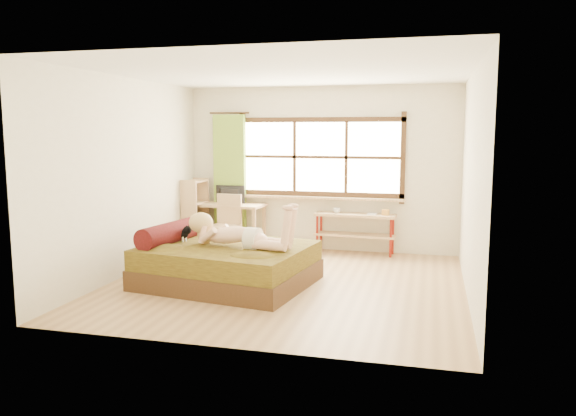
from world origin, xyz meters
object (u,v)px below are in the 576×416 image
(woman, at_px, (237,223))
(bookshelf, at_px, (195,213))
(desk, at_px, (228,210))
(bed, at_px, (224,263))
(pipe_shelf, at_px, (356,224))
(chair, at_px, (227,221))
(kitten, at_px, (179,232))

(woman, height_order, bookshelf, bookshelf)
(bookshelf, bearing_deg, desk, 11.62)
(bed, distance_m, desk, 2.29)
(bed, relative_size, pipe_shelf, 1.73)
(woman, relative_size, bookshelf, 1.23)
(chair, relative_size, bookshelf, 0.82)
(woman, height_order, kitten, woman)
(chair, xyz_separation_m, bookshelf, (-0.67, 0.27, 0.06))
(woman, bearing_deg, bookshelf, 134.33)
(woman, bearing_deg, kitten, 179.08)
(chair, bearing_deg, bookshelf, 162.37)
(desk, relative_size, bookshelf, 1.08)
(desk, bearing_deg, bed, -66.69)
(woman, distance_m, pipe_shelf, 2.63)
(bed, height_order, bookshelf, bookshelf)
(pipe_shelf, bearing_deg, desk, -173.57)
(pipe_shelf, bearing_deg, chair, -163.44)
(chair, height_order, pipe_shelf, chair)
(kitten, bearing_deg, woman, -0.92)
(bed, xyz_separation_m, pipe_shelf, (1.41, 2.26, 0.20))
(woman, bearing_deg, bed, 172.75)
(woman, bearing_deg, chair, 123.19)
(bed, relative_size, kitten, 7.41)
(desk, relative_size, pipe_shelf, 0.96)
(woman, relative_size, pipe_shelf, 1.09)
(chair, height_order, bookshelf, bookshelf)
(chair, bearing_deg, desk, 110.71)
(woman, distance_m, kitten, 0.90)
(pipe_shelf, bearing_deg, bookshelf, -172.27)
(kitten, relative_size, bookshelf, 0.26)
(pipe_shelf, xyz_separation_m, bookshelf, (-2.71, -0.21, 0.12))
(woman, height_order, chair, woman)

